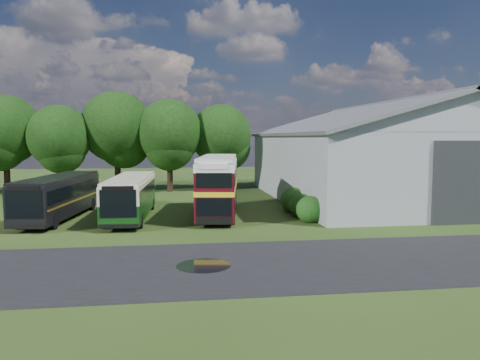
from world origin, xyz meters
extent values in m
plane|color=#213812|center=(0.00, 0.00, 0.00)|extent=(120.00, 120.00, 0.00)
cube|color=black|center=(3.00, -3.00, 0.00)|extent=(60.00, 8.00, 0.02)
cylinder|color=black|center=(-1.50, -3.00, 0.00)|extent=(2.20, 2.20, 0.01)
cube|color=gray|center=(15.00, 16.00, 2.75)|extent=(18.00, 24.00, 5.50)
cube|color=#2D3033|center=(15.00, 3.92, 2.50)|extent=(5.20, 0.18, 5.00)
cylinder|color=black|center=(-18.00, 24.50, 1.71)|extent=(0.56, 0.56, 3.42)
sphere|color=black|center=(-18.00, 24.50, 5.89)|extent=(6.46, 6.46, 6.46)
cylinder|color=black|center=(-13.00, 23.50, 1.53)|extent=(0.56, 0.56, 3.06)
sphere|color=black|center=(-13.00, 23.50, 5.27)|extent=(5.78, 5.78, 5.78)
cylinder|color=black|center=(-8.00, 24.80, 1.80)|extent=(0.56, 0.56, 3.60)
sphere|color=black|center=(-8.00, 24.80, 6.20)|extent=(6.80, 6.80, 6.80)
cylinder|color=black|center=(-3.00, 23.80, 1.66)|extent=(0.56, 0.56, 3.31)
sphere|color=black|center=(-3.00, 23.80, 5.70)|extent=(6.26, 6.26, 6.26)
cylinder|color=black|center=(2.00, 24.60, 1.58)|extent=(0.56, 0.56, 3.17)
sphere|color=black|center=(2.00, 24.60, 5.46)|extent=(5.98, 5.98, 5.98)
sphere|color=#194714|center=(5.60, 6.00, 0.00)|extent=(1.70, 1.70, 1.70)
sphere|color=#194714|center=(5.60, 8.00, 0.00)|extent=(1.60, 1.60, 1.60)
sphere|color=#194714|center=(5.60, 10.00, 0.00)|extent=(1.80, 1.80, 1.80)
cube|color=#0E360F|center=(-5.38, 8.95, 1.48)|extent=(2.75, 9.85, 2.42)
cube|color=#440911|center=(0.26, 9.05, 2.11)|extent=(3.67, 9.43, 3.68)
cube|color=black|center=(-9.91, 9.44, 1.50)|extent=(3.56, 10.11, 2.46)
camera|label=1|loc=(-2.64, -21.45, 5.15)|focal=35.00mm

